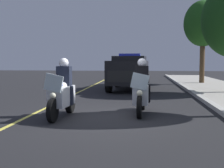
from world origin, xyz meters
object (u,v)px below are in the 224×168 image
police_motorcycle_lead_right (141,91)px  police_suv (129,71)px  police_motorcycle_lead_left (62,93)px  tree_behind_suv (203,24)px

police_motorcycle_lead_right → police_suv: 7.52m
police_motorcycle_lead_left → tree_behind_suv: bearing=153.5°
police_motorcycle_lead_right → police_suv: size_ratio=0.43×
police_motorcycle_lead_left → tree_behind_suv: tree_behind_suv is taller
police_suv → police_motorcycle_lead_right: bearing=5.7°
police_motorcycle_lead_left → police_motorcycle_lead_right: size_ratio=1.00×
police_motorcycle_lead_right → tree_behind_suv: size_ratio=0.37×
police_motorcycle_lead_left → police_suv: bearing=169.5°
police_suv → tree_behind_suv: (-4.57, 4.88, 3.13)m
police_motorcycle_lead_right → tree_behind_suv: 13.21m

